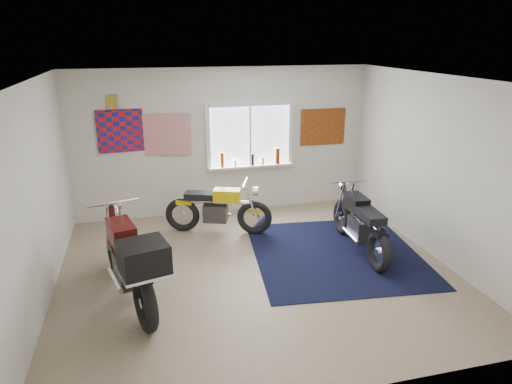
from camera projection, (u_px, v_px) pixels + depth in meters
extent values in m
plane|color=#9E896B|center=(256.00, 271.00, 6.57)|extent=(5.50, 5.50, 0.00)
plane|color=white|center=(256.00, 79.00, 5.69)|extent=(5.50, 5.50, 0.00)
plane|color=silver|center=(223.00, 142.00, 8.43)|extent=(5.50, 0.00, 5.50)
plane|color=silver|center=(329.00, 269.00, 3.84)|extent=(5.50, 0.00, 5.50)
plane|color=silver|center=(36.00, 198.00, 5.50)|extent=(0.00, 5.00, 5.00)
plane|color=silver|center=(436.00, 168.00, 6.77)|extent=(0.00, 5.00, 5.00)
cube|color=black|center=(336.00, 254.00, 7.08)|extent=(2.76, 2.85, 0.01)
cube|color=white|center=(250.00, 136.00, 8.49)|extent=(1.50, 0.02, 1.10)
cube|color=white|center=(250.00, 104.00, 8.29)|extent=(1.66, 0.06, 0.08)
cube|color=white|center=(250.00, 166.00, 8.67)|extent=(1.66, 0.06, 0.08)
cube|color=white|center=(208.00, 138.00, 8.30)|extent=(0.08, 0.06, 1.10)
cube|color=white|center=(290.00, 134.00, 8.66)|extent=(0.08, 0.06, 1.10)
cube|color=white|center=(250.00, 136.00, 8.48)|extent=(0.04, 0.06, 1.10)
cube|color=white|center=(251.00, 166.00, 8.61)|extent=(1.60, 0.16, 0.04)
cylinder|color=brown|center=(222.00, 160.00, 8.42)|extent=(0.07, 0.07, 0.28)
cylinder|color=white|center=(235.00, 163.00, 8.51)|extent=(0.06, 0.06, 0.12)
cylinder|color=black|center=(253.00, 160.00, 8.57)|extent=(0.06, 0.06, 0.22)
cylinder|color=orange|center=(263.00, 161.00, 8.63)|extent=(0.05, 0.05, 0.14)
cylinder|color=maroon|center=(277.00, 156.00, 8.67)|extent=(0.09, 0.09, 0.30)
plane|color=red|center=(127.00, 131.00, 7.92)|extent=(1.00, 0.07, 1.00)
plane|color=red|center=(165.00, 135.00, 8.08)|extent=(0.90, 0.09, 0.90)
cube|color=olive|center=(112.00, 102.00, 7.71)|extent=(0.18, 0.02, 0.24)
cube|color=#A54C14|center=(323.00, 127.00, 8.79)|extent=(0.90, 0.03, 0.70)
torus|color=black|center=(255.00, 218.00, 7.72)|extent=(0.60, 0.31, 0.60)
torus|color=black|center=(183.00, 215.00, 7.84)|extent=(0.60, 0.31, 0.60)
cylinder|color=silver|center=(255.00, 218.00, 7.72)|extent=(0.12, 0.12, 0.10)
cylinder|color=silver|center=(183.00, 215.00, 7.84)|extent=(0.12, 0.12, 0.10)
cylinder|color=silver|center=(218.00, 202.00, 7.70)|extent=(1.08, 0.45, 0.08)
cube|color=#303133|center=(216.00, 213.00, 7.77)|extent=(0.46, 0.37, 0.30)
cylinder|color=silver|center=(217.00, 214.00, 7.93)|extent=(0.48, 0.22, 0.06)
cube|color=#E0BE0B|center=(227.00, 195.00, 7.64)|extent=(0.50, 0.37, 0.21)
cube|color=black|center=(199.00, 195.00, 7.69)|extent=(0.55, 0.40, 0.11)
cube|color=#E0BE0B|center=(184.00, 202.00, 7.76)|extent=(0.30, 0.22, 0.07)
cube|color=#E0BE0B|center=(255.00, 212.00, 7.69)|extent=(0.28, 0.20, 0.04)
cylinder|color=silver|center=(245.00, 183.00, 7.54)|extent=(0.22, 0.53, 0.03)
cylinder|color=silver|center=(256.00, 191.00, 7.57)|extent=(0.13, 0.16, 0.14)
torus|color=black|center=(342.00, 217.00, 7.74)|extent=(0.15, 0.62, 0.61)
torus|color=black|center=(379.00, 252.00, 6.48)|extent=(0.15, 0.62, 0.61)
cylinder|color=silver|center=(342.00, 217.00, 7.74)|extent=(0.10, 0.11, 0.11)
cylinder|color=silver|center=(379.00, 252.00, 6.48)|extent=(0.10, 0.11, 0.11)
cylinder|color=silver|center=(360.00, 215.00, 7.01)|extent=(0.14, 1.22, 0.09)
cube|color=#303133|center=(361.00, 229.00, 7.04)|extent=(0.29, 0.45, 0.33)
cylinder|color=silver|center=(351.00, 235.00, 7.04)|extent=(0.09, 0.54, 0.07)
cube|color=black|center=(356.00, 203.00, 7.13)|extent=(0.27, 0.49, 0.23)
cube|color=black|center=(371.00, 216.00, 6.66)|extent=(0.29, 0.54, 0.12)
cube|color=black|center=(379.00, 232.00, 6.44)|extent=(0.17, 0.30, 0.08)
cube|color=black|center=(343.00, 210.00, 7.70)|extent=(0.15, 0.28, 0.05)
cylinder|color=silver|center=(349.00, 181.00, 7.35)|extent=(0.60, 0.06, 0.03)
cylinder|color=silver|center=(344.00, 187.00, 7.58)|extent=(0.16, 0.10, 0.16)
torus|color=black|center=(115.00, 250.00, 6.43)|extent=(0.32, 0.73, 0.71)
torus|color=black|center=(145.00, 302.00, 5.16)|extent=(0.32, 0.73, 0.71)
cylinder|color=silver|center=(115.00, 250.00, 6.43)|extent=(0.14, 0.14, 0.12)
cylinder|color=silver|center=(145.00, 302.00, 5.16)|extent=(0.14, 0.14, 0.12)
cylinder|color=silver|center=(126.00, 250.00, 5.69)|extent=(0.44, 1.36, 0.10)
cube|color=#303133|center=(129.00, 269.00, 5.72)|extent=(0.42, 0.55, 0.37)
cylinder|color=silver|center=(116.00, 280.00, 5.68)|extent=(0.22, 0.60, 0.08)
cube|color=#400D0A|center=(121.00, 233.00, 5.80)|extent=(0.41, 0.60, 0.26)
cube|color=black|center=(133.00, 252.00, 5.33)|extent=(0.45, 0.66, 0.13)
cube|color=#400D0A|center=(142.00, 276.00, 5.10)|extent=(0.25, 0.36, 0.09)
cube|color=#400D0A|center=(114.00, 241.00, 6.39)|extent=(0.23, 0.34, 0.05)
cylinder|color=silver|center=(113.00, 203.00, 6.02)|extent=(0.67, 0.21, 0.04)
cylinder|color=silver|center=(111.00, 210.00, 6.26)|extent=(0.20, 0.15, 0.18)
cube|color=black|center=(143.00, 257.00, 4.87)|extent=(0.59, 0.57, 0.33)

